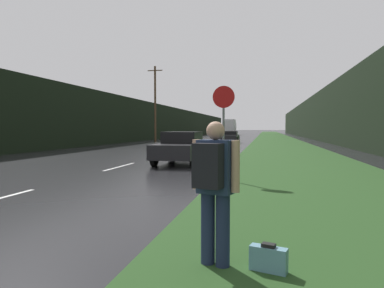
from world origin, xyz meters
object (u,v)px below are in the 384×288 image
at_px(hitchhiker_with_backpack, 214,184).
at_px(car_passing_far, 230,137).
at_px(delivery_truck, 230,127).
at_px(car_passing_near, 182,147).
at_px(stop_sign, 223,123).
at_px(suitcase, 268,259).

distance_m(hitchhiker_with_backpack, car_passing_far, 33.31).
bearing_deg(hitchhiker_with_backpack, delivery_truck, 111.73).
relative_size(car_passing_near, delivery_truck, 0.60).
bearing_deg(stop_sign, hitchhiker_with_backpack, -83.96).
bearing_deg(hitchhiker_with_backpack, stop_sign, 112.05).
relative_size(stop_sign, hitchhiker_with_backpack, 1.72).
height_order(car_passing_near, car_passing_far, car_passing_near).
relative_size(suitcase, car_passing_far, 0.10).
relative_size(stop_sign, car_passing_near, 0.67).
bearing_deg(delivery_truck, car_passing_far, -84.12).
relative_size(stop_sign, suitcase, 6.75).
bearing_deg(car_passing_near, delivery_truck, -86.09).
relative_size(hitchhiker_with_backpack, car_passing_far, 0.39).
bearing_deg(car_passing_near, hitchhiker_with_backpack, 105.74).
bearing_deg(car_passing_far, delivery_truck, -84.12).
distance_m(hitchhiker_with_backpack, delivery_truck, 76.45).
bearing_deg(delivery_truck, hitchhiker_with_backpack, -84.28).
bearing_deg(hitchhiker_with_backpack, car_passing_far, 111.52).
xyz_separation_m(stop_sign, hitchhiker_with_backpack, (0.71, -6.71, -0.82)).
height_order(suitcase, car_passing_near, car_passing_near).
height_order(stop_sign, delivery_truck, delivery_truck).
distance_m(suitcase, delivery_truck, 76.56).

